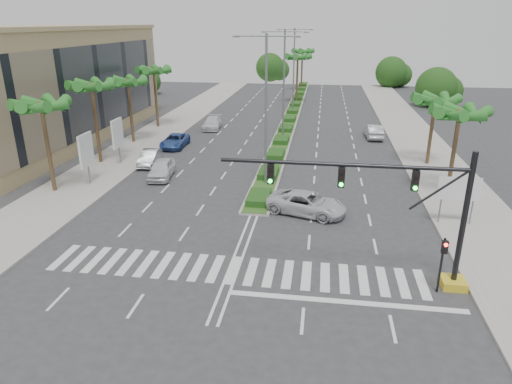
{
  "coord_description": "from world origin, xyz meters",
  "views": [
    {
      "loc": [
        4.42,
        -21.54,
        12.81
      ],
      "look_at": [
        0.62,
        4.37,
        3.0
      ],
      "focal_mm": 32.0,
      "sensor_mm": 36.0,
      "label": 1
    }
  ],
  "objects_px": {
    "car_parked_a": "(162,169)",
    "car_parked_b": "(150,158)",
    "car_parked_d": "(212,123)",
    "car_crossing": "(307,203)",
    "car_right": "(374,131)",
    "car_parked_c": "(175,141)"
  },
  "relations": [
    {
      "from": "car_right",
      "to": "car_parked_d",
      "type": "bearing_deg",
      "value": -9.27
    },
    {
      "from": "car_parked_c",
      "to": "car_crossing",
      "type": "height_order",
      "value": "car_crossing"
    },
    {
      "from": "car_parked_a",
      "to": "car_crossing",
      "type": "bearing_deg",
      "value": -32.94
    },
    {
      "from": "car_parked_c",
      "to": "car_crossing",
      "type": "xyz_separation_m",
      "value": [
        14.91,
        -16.34,
        0.09
      ]
    },
    {
      "from": "car_parked_d",
      "to": "car_parked_b",
      "type": "bearing_deg",
      "value": -103.07
    },
    {
      "from": "car_parked_a",
      "to": "car_parked_b",
      "type": "bearing_deg",
      "value": 117.66
    },
    {
      "from": "car_parked_d",
      "to": "car_crossing",
      "type": "height_order",
      "value": "car_crossing"
    },
    {
      "from": "car_parked_a",
      "to": "car_parked_b",
      "type": "xyz_separation_m",
      "value": [
        -2.38,
        3.44,
        -0.08
      ]
    },
    {
      "from": "car_parked_a",
      "to": "car_crossing",
      "type": "relative_size",
      "value": 0.83
    },
    {
      "from": "car_parked_b",
      "to": "car_parked_a",
      "type": "bearing_deg",
      "value": -61.64
    },
    {
      "from": "car_right",
      "to": "car_parked_c",
      "type": "bearing_deg",
      "value": 15.46
    },
    {
      "from": "car_parked_a",
      "to": "car_right",
      "type": "distance_m",
      "value": 26.31
    },
    {
      "from": "car_parked_a",
      "to": "car_parked_b",
      "type": "relative_size",
      "value": 1.08
    },
    {
      "from": "car_parked_d",
      "to": "car_crossing",
      "type": "relative_size",
      "value": 0.9
    },
    {
      "from": "car_parked_c",
      "to": "car_parked_d",
      "type": "relative_size",
      "value": 0.99
    },
    {
      "from": "car_parked_b",
      "to": "car_right",
      "type": "bearing_deg",
      "value": 26.19
    },
    {
      "from": "car_crossing",
      "to": "car_right",
      "type": "bearing_deg",
      "value": 1.69
    },
    {
      "from": "car_parked_a",
      "to": "car_parked_d",
      "type": "relative_size",
      "value": 0.92
    },
    {
      "from": "car_parked_c",
      "to": "car_right",
      "type": "relative_size",
      "value": 1.01
    },
    {
      "from": "car_crossing",
      "to": "car_right",
      "type": "distance_m",
      "value": 24.69
    },
    {
      "from": "car_parked_d",
      "to": "car_right",
      "type": "height_order",
      "value": "car_right"
    },
    {
      "from": "car_parked_a",
      "to": "car_parked_b",
      "type": "height_order",
      "value": "car_parked_a"
    }
  ]
}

